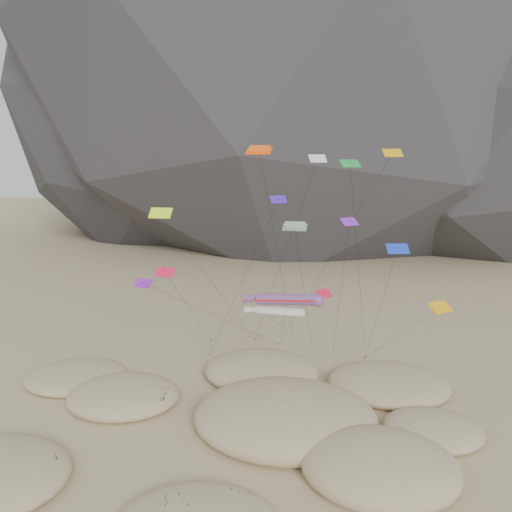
# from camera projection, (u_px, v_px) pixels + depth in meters

# --- Properties ---
(ground) EXTENTS (500.00, 500.00, 0.00)m
(ground) POSITION_uv_depth(u_px,v_px,m) (248.00, 448.00, 43.52)
(ground) COLOR #CCB789
(ground) RESTS_ON ground
(dunes) EXTENTS (47.90, 35.70, 4.37)m
(dunes) POSITION_uv_depth(u_px,v_px,m) (248.00, 418.00, 47.13)
(dunes) COLOR #CCB789
(dunes) RESTS_ON ground
(dune_grass) EXTENTS (41.54, 25.52, 1.45)m
(dune_grass) POSITION_uv_depth(u_px,v_px,m) (248.00, 415.00, 47.46)
(dune_grass) COLOR black
(dune_grass) RESTS_ON ground
(kite_stakes) EXTENTS (20.53, 6.33, 0.30)m
(kite_stakes) POSITION_uv_depth(u_px,v_px,m) (284.00, 350.00, 65.29)
(kite_stakes) COLOR #3F2D1E
(kite_stakes) RESTS_ON ground
(rainbow_tube_kite) EXTENTS (8.04, 21.48, 12.45)m
(rainbow_tube_kite) POSITION_uv_depth(u_px,v_px,m) (284.00, 299.00, 47.90)
(rainbow_tube_kite) COLOR red
(rainbow_tube_kite) RESTS_ON ground
(white_tube_kite) EXTENTS (8.33, 17.68, 10.27)m
(white_tube_kite) POSITION_uv_depth(u_px,v_px,m) (276.00, 311.00, 50.59)
(white_tube_kite) COLOR white
(white_tube_kite) RESTS_ON ground
(orange_parafoil) EXTENTS (4.85, 16.55, 26.15)m
(orange_parafoil) POSITION_uv_depth(u_px,v_px,m) (259.00, 153.00, 51.13)
(orange_parafoil) COLOR #FF520D
(orange_parafoil) RESTS_ON ground
(multi_parafoil) EXTENTS (3.40, 16.45, 18.80)m
(multi_parafoil) POSITION_uv_depth(u_px,v_px,m) (295.00, 228.00, 48.64)
(multi_parafoil) COLOR #FF531A
(multi_parafoil) RESTS_ON ground
(delta_kites) EXTENTS (32.59, 20.08, 25.74)m
(delta_kites) POSITION_uv_depth(u_px,v_px,m) (300.00, 237.00, 50.59)
(delta_kites) COLOR blue
(delta_kites) RESTS_ON ground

